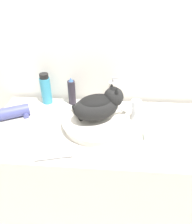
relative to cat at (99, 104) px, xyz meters
name	(u,v)px	position (x,y,z in m)	size (l,w,h in m)	color
wall_back	(105,48)	(0.02, 0.34, 0.21)	(8.00, 0.05, 2.40)	silver
vanity_counter	(101,176)	(0.02, -0.02, -0.56)	(1.29, 0.61, 0.85)	beige
sink_basin	(96,121)	(-0.02, -0.01, -0.11)	(0.38, 0.38, 0.05)	white
cat	(99,104)	(0.00, 0.00, 0.00)	(0.30, 0.25, 0.18)	black
faucet	(134,108)	(0.20, 0.07, -0.06)	(0.16, 0.09, 0.15)	silver
soap_pump_bottle	(113,94)	(0.08, 0.23, -0.05)	(0.06, 0.06, 0.20)	silver
hairspray_can_black	(72,92)	(-0.19, 0.23, -0.05)	(0.05, 0.05, 0.18)	#28232D
mouthwash_bottle	(46,89)	(-0.36, 0.23, -0.04)	(0.07, 0.07, 0.21)	teal
cream_tube	(54,156)	(-0.19, -0.27, -0.12)	(0.18, 0.07, 0.03)	silver
hair_dryer	(14,112)	(-0.51, 0.04, -0.10)	(0.20, 0.15, 0.07)	#474C8C
soap_bar	(151,136)	(0.28, -0.10, -0.13)	(0.07, 0.06, 0.02)	silver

